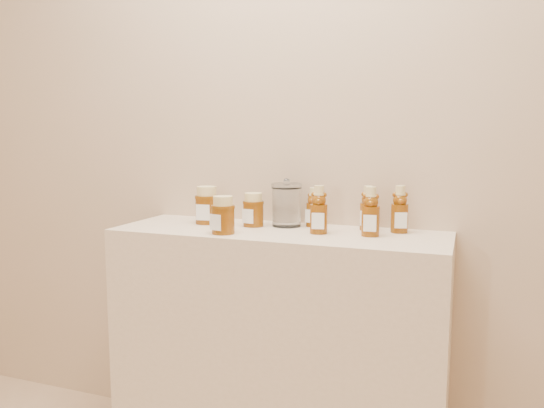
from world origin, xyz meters
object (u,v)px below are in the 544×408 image
at_px(display_table, 278,350).
at_px(honey_jar_left, 207,205).
at_px(glass_canister, 287,203).
at_px(bear_bottle_front_left, 319,206).
at_px(bear_bottle_back_left, 313,205).

relative_size(display_table, honey_jar_left, 8.29).
xyz_separation_m(honey_jar_left, glass_canister, (0.31, 0.05, 0.02)).
distance_m(honey_jar_left, glass_canister, 0.31).
height_order(bear_bottle_front_left, honey_jar_left, bear_bottle_front_left).
bearing_deg(display_table, honey_jar_left, 170.06).
bearing_deg(bear_bottle_front_left, display_table, 169.26).
relative_size(bear_bottle_front_left, glass_canister, 1.08).
bearing_deg(bear_bottle_back_left, honey_jar_left, -156.00).
xyz_separation_m(bear_bottle_front_left, glass_canister, (-0.15, 0.10, -0.01)).
bearing_deg(honey_jar_left, bear_bottle_front_left, -13.62).
height_order(display_table, bear_bottle_front_left, bear_bottle_front_left).
bearing_deg(bear_bottle_back_left, bear_bottle_front_left, -53.18).
xyz_separation_m(display_table, bear_bottle_back_left, (0.09, 0.13, 0.53)).
xyz_separation_m(display_table, bear_bottle_front_left, (0.15, 0.00, 0.55)).
distance_m(bear_bottle_front_left, honey_jar_left, 0.47).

